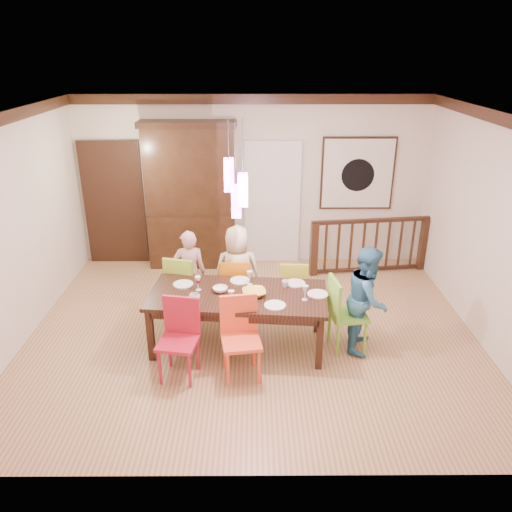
{
  "coord_description": "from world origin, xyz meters",
  "views": [
    {
      "loc": [
        0.02,
        -5.91,
        3.62
      ],
      "look_at": [
        0.05,
        0.05,
        1.1
      ],
      "focal_mm": 35.0,
      "sensor_mm": 36.0,
      "label": 1
    }
  ],
  "objects_px": {
    "person_far_left": "(190,273)",
    "person_far_mid": "(237,272)",
    "chair_far_left": "(185,281)",
    "chair_end_right": "(349,309)",
    "china_hutch": "(191,196)",
    "person_end_right": "(368,299)",
    "dining_table": "(238,299)",
    "balustrade": "(370,245)"
  },
  "relations": [
    {
      "from": "person_far_left",
      "to": "person_far_mid",
      "type": "relative_size",
      "value": 0.94
    },
    {
      "from": "chair_far_left",
      "to": "chair_end_right",
      "type": "xyz_separation_m",
      "value": [
        2.17,
        -0.84,
        0.01
      ]
    },
    {
      "from": "chair_far_left",
      "to": "person_far_left",
      "type": "distance_m",
      "value": 0.13
    },
    {
      "from": "chair_end_right",
      "to": "china_hutch",
      "type": "xyz_separation_m",
      "value": [
        -2.26,
        2.69,
        0.69
      ]
    },
    {
      "from": "person_far_mid",
      "to": "person_end_right",
      "type": "height_order",
      "value": "person_end_right"
    },
    {
      "from": "chair_end_right",
      "to": "person_end_right",
      "type": "bearing_deg",
      "value": -92.43
    },
    {
      "from": "chair_end_right",
      "to": "person_far_left",
      "type": "relative_size",
      "value": 0.77
    },
    {
      "from": "person_far_mid",
      "to": "person_end_right",
      "type": "xyz_separation_m",
      "value": [
        1.66,
        -0.83,
        0.01
      ]
    },
    {
      "from": "person_far_left",
      "to": "person_end_right",
      "type": "bearing_deg",
      "value": 152.59
    },
    {
      "from": "dining_table",
      "to": "person_far_left",
      "type": "xyz_separation_m",
      "value": [
        -0.71,
        0.84,
        -0.03
      ]
    },
    {
      "from": "chair_far_left",
      "to": "person_far_mid",
      "type": "distance_m",
      "value": 0.76
    },
    {
      "from": "dining_table",
      "to": "balustrade",
      "type": "distance_m",
      "value": 3.15
    },
    {
      "from": "chair_far_left",
      "to": "balustrade",
      "type": "height_order",
      "value": "same"
    },
    {
      "from": "person_far_mid",
      "to": "chair_end_right",
      "type": "bearing_deg",
      "value": 148.15
    },
    {
      "from": "china_hutch",
      "to": "chair_end_right",
      "type": "bearing_deg",
      "value": -49.96
    },
    {
      "from": "person_far_left",
      "to": "balustrade",
      "type": "bearing_deg",
      "value": -160.18
    },
    {
      "from": "person_far_mid",
      "to": "dining_table",
      "type": "bearing_deg",
      "value": 91.29
    },
    {
      "from": "dining_table",
      "to": "balustrade",
      "type": "bearing_deg",
      "value": 51.84
    },
    {
      "from": "balustrade",
      "to": "dining_table",
      "type": "bearing_deg",
      "value": -140.8
    },
    {
      "from": "person_far_left",
      "to": "person_far_mid",
      "type": "distance_m",
      "value": 0.68
    },
    {
      "from": "dining_table",
      "to": "balustrade",
      "type": "xyz_separation_m",
      "value": [
        2.17,
        2.28,
        -0.17
      ]
    },
    {
      "from": "china_hutch",
      "to": "balustrade",
      "type": "xyz_separation_m",
      "value": [
        3.04,
        -0.35,
        -0.76
      ]
    },
    {
      "from": "person_end_right",
      "to": "chair_end_right",
      "type": "bearing_deg",
      "value": 114.96
    },
    {
      "from": "chair_end_right",
      "to": "person_end_right",
      "type": "xyz_separation_m",
      "value": [
        0.23,
        0.03,
        0.13
      ]
    },
    {
      "from": "balustrade",
      "to": "person_far_mid",
      "type": "distance_m",
      "value": 2.66
    },
    {
      "from": "dining_table",
      "to": "chair_far_left",
      "type": "bearing_deg",
      "value": 140.2
    },
    {
      "from": "balustrade",
      "to": "person_far_mid",
      "type": "xyz_separation_m",
      "value": [
        -2.2,
        -1.49,
        0.18
      ]
    },
    {
      "from": "china_hutch",
      "to": "balustrade",
      "type": "distance_m",
      "value": 3.15
    },
    {
      "from": "dining_table",
      "to": "person_end_right",
      "type": "relative_size",
      "value": 1.67
    },
    {
      "from": "china_hutch",
      "to": "person_far_mid",
      "type": "xyz_separation_m",
      "value": [
        0.84,
        -1.83,
        -0.58
      ]
    },
    {
      "from": "chair_end_right",
      "to": "china_hutch",
      "type": "relative_size",
      "value": 0.39
    },
    {
      "from": "chair_far_left",
      "to": "balustrade",
      "type": "bearing_deg",
      "value": -137.85
    },
    {
      "from": "person_far_mid",
      "to": "chair_far_left",
      "type": "bearing_deg",
      "value": 0.51
    },
    {
      "from": "chair_far_left",
      "to": "person_far_left",
      "type": "xyz_separation_m",
      "value": [
        0.07,
        0.06,
        0.09
      ]
    },
    {
      "from": "balustrade",
      "to": "chair_far_left",
      "type": "bearing_deg",
      "value": -160.25
    },
    {
      "from": "chair_end_right",
      "to": "china_hutch",
      "type": "bearing_deg",
      "value": 31.42
    },
    {
      "from": "chair_end_right",
      "to": "person_far_mid",
      "type": "height_order",
      "value": "person_far_mid"
    },
    {
      "from": "balustrade",
      "to": "person_far_left",
      "type": "xyz_separation_m",
      "value": [
        -2.88,
        -1.44,
        0.14
      ]
    },
    {
      "from": "chair_end_right",
      "to": "chair_far_left",
      "type": "bearing_deg",
      "value": 60.14
    },
    {
      "from": "person_far_left",
      "to": "person_end_right",
      "type": "relative_size",
      "value": 0.93
    },
    {
      "from": "dining_table",
      "to": "person_far_left",
      "type": "bearing_deg",
      "value": 135.45
    },
    {
      "from": "person_far_left",
      "to": "person_far_mid",
      "type": "bearing_deg",
      "value": 169.51
    }
  ]
}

